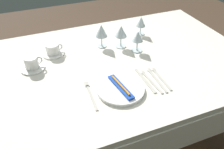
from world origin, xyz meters
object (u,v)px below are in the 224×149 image
fork_outer (90,94)px  spoon_tea (159,76)px  dinner_knife (146,81)px  wine_glass_left (101,31)px  wine_glass_far (121,32)px  wine_glass_centre (141,23)px  coffee_cup_right (53,49)px  toothbrush_package (121,87)px  dinner_plate (121,89)px  spoon_dessert (154,77)px  wine_glass_right (138,38)px  spoon_soup (148,78)px  coffee_cup_left (32,62)px

fork_outer → spoon_tea: bearing=0.9°
dinner_knife → wine_glass_left: 0.47m
spoon_tea → wine_glass_far: 0.40m
spoon_tea → wine_glass_centre: wine_glass_centre is taller
spoon_tea → coffee_cup_right: 0.68m
toothbrush_package → coffee_cup_right: bearing=117.8°
wine_glass_left → spoon_tea: bearing=-66.5°
dinner_plate → spoon_dessert: 0.22m
wine_glass_left → wine_glass_centre: bearing=10.4°
dinner_plate → spoon_tea: (0.25, 0.04, -0.01)m
wine_glass_right → dinner_knife: bearing=-108.0°
spoon_tea → spoon_soup: bearing=-177.9°
toothbrush_package → spoon_soup: (0.18, 0.03, -0.02)m
wine_glass_centre → wine_glass_left: wine_glass_left is taller
fork_outer → coffee_cup_left: size_ratio=2.18×
coffee_cup_right → wine_glass_right: bearing=-17.4°
dinner_plate → wine_glass_far: bearing=66.5°
spoon_dessert → spoon_tea: (0.03, 0.00, 0.00)m
dinner_plate → spoon_soup: size_ratio=1.12×
spoon_soup → coffee_cup_right: 0.63m
coffee_cup_left → wine_glass_far: (0.58, 0.04, 0.06)m
coffee_cup_left → wine_glass_right: (0.65, -0.04, 0.05)m
wine_glass_left → wine_glass_far: (0.12, -0.05, -0.00)m
dinner_plate → wine_glass_far: size_ratio=1.66×
spoon_tea → wine_glass_centre: 0.51m
fork_outer → spoon_soup: (0.34, 0.00, 0.00)m
wine_glass_right → fork_outer: bearing=-144.3°
spoon_dessert → spoon_tea: same height
toothbrush_package → wine_glass_far: wine_glass_far is taller
fork_outer → spoon_soup: size_ratio=1.02×
spoon_tea → coffee_cup_right: (-0.50, 0.45, 0.04)m
dinner_plate → dinner_knife: 0.16m
spoon_dessert → coffee_cup_right: size_ratio=2.15×
wine_glass_centre → wine_glass_right: (-0.12, -0.20, 0.00)m
dinner_plate → spoon_soup: dinner_plate is taller
spoon_tea → wine_glass_right: (0.01, 0.29, 0.09)m
coffee_cup_right → toothbrush_package: bearing=-62.2°
toothbrush_package → dinner_knife: size_ratio=0.94×
wine_glass_right → wine_glass_far: (-0.08, 0.09, 0.01)m
fork_outer → dinner_knife: same height
wine_glass_far → wine_glass_left: bearing=157.0°
fork_outer → coffee_cup_left: (-0.24, 0.34, 0.04)m
coffee_cup_right → wine_glass_far: (0.44, -0.07, 0.07)m
wine_glass_centre → coffee_cup_right: bearing=-176.8°
wine_glass_far → wine_glass_centre: bearing=28.2°
dinner_plate → wine_glass_left: (0.06, 0.46, 0.10)m
fork_outer → wine_glass_far: size_ratio=1.50×
fork_outer → coffee_cup_right: 0.47m
wine_glass_left → dinner_knife: bearing=-78.0°
fork_outer → coffee_cup_right: (-0.10, 0.46, 0.04)m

